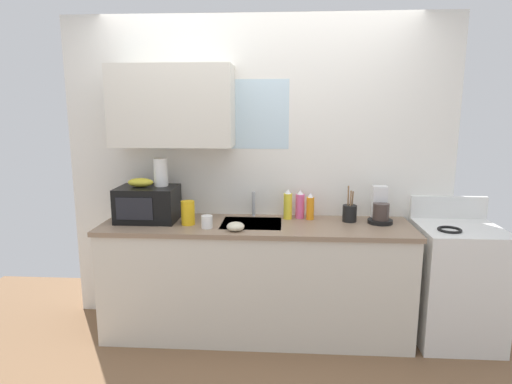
{
  "coord_description": "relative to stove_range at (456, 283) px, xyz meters",
  "views": [
    {
      "loc": [
        0.21,
        -3.25,
        1.78
      ],
      "look_at": [
        0.0,
        0.0,
        1.15
      ],
      "focal_mm": 30.69,
      "sensor_mm": 36.0,
      "label": 1
    }
  ],
  "objects": [
    {
      "name": "sink_faucet",
      "position": [
        -1.57,
        0.24,
        0.54
      ],
      "size": [
        0.03,
        0.03,
        0.2
      ],
      "primitive_type": "cylinder",
      "color": "#B2B5BA",
      "rests_on": "counter_unit"
    },
    {
      "name": "mug_white",
      "position": [
        -1.89,
        -0.14,
        0.49
      ],
      "size": [
        0.08,
        0.08,
        0.09
      ],
      "primitive_type": "cylinder",
      "color": "white",
      "rests_on": "counter_unit"
    },
    {
      "name": "utensil_crock",
      "position": [
        -0.81,
        0.12,
        0.51
      ],
      "size": [
        0.11,
        0.11,
        0.28
      ],
      "color": "black",
      "rests_on": "counter_unit"
    },
    {
      "name": "coffee_maker",
      "position": [
        -0.58,
        0.1,
        0.55
      ],
      "size": [
        0.19,
        0.21,
        0.28
      ],
      "color": "black",
      "rests_on": "counter_unit"
    },
    {
      "name": "paper_towel_roll",
      "position": [
        -2.29,
        0.1,
        0.82
      ],
      "size": [
        0.11,
        0.11,
        0.22
      ],
      "primitive_type": "cylinder",
      "color": "white",
      "rests_on": "microwave"
    },
    {
      "name": "kitchen_wall_assembly",
      "position": [
        -1.66,
        0.31,
        0.9
      ],
      "size": [
        3.15,
        0.42,
        2.5
      ],
      "color": "white",
      "rests_on": "ground"
    },
    {
      "name": "dish_soap_bottle_yellow",
      "position": [
        -1.29,
        0.17,
        0.56
      ],
      "size": [
        0.07,
        0.07,
        0.24
      ],
      "color": "yellow",
      "rests_on": "counter_unit"
    },
    {
      "name": "stove_range",
      "position": [
        0.0,
        0.0,
        0.0
      ],
      "size": [
        0.6,
        0.6,
        1.08
      ],
      "color": "white",
      "rests_on": "ground"
    },
    {
      "name": "cereal_canister",
      "position": [
        -2.05,
        -0.05,
        0.53
      ],
      "size": [
        0.1,
        0.1,
        0.18
      ],
      "primitive_type": "cylinder",
      "color": "gold",
      "rests_on": "counter_unit"
    },
    {
      "name": "dish_soap_bottle_orange",
      "position": [
        -1.11,
        0.16,
        0.54
      ],
      "size": [
        0.06,
        0.06,
        0.21
      ],
      "color": "orange",
      "rests_on": "counter_unit"
    },
    {
      "name": "counter_unit",
      "position": [
        -1.54,
        -0.0,
        0.0
      ],
      "size": [
        2.38,
        0.63,
        0.9
      ],
      "color": "silver",
      "rests_on": "ground"
    },
    {
      "name": "microwave",
      "position": [
        -2.39,
        0.04,
        0.58
      ],
      "size": [
        0.46,
        0.35,
        0.27
      ],
      "color": "black",
      "rests_on": "counter_unit"
    },
    {
      "name": "banana_bunch",
      "position": [
        -2.44,
        0.05,
        0.75
      ],
      "size": [
        0.2,
        0.11,
        0.07
      ],
      "primitive_type": "ellipsoid",
      "color": "gold",
      "rests_on": "microwave"
    },
    {
      "name": "dish_soap_bottle_pink",
      "position": [
        -1.19,
        0.2,
        0.55
      ],
      "size": [
        0.07,
        0.07,
        0.23
      ],
      "color": "#E55999",
      "rests_on": "counter_unit"
    },
    {
      "name": "small_bowl",
      "position": [
        -1.67,
        -0.2,
        0.47
      ],
      "size": [
        0.13,
        0.13,
        0.06
      ],
      "primitive_type": "ellipsoid",
      "color": "beige",
      "rests_on": "counter_unit"
    }
  ]
}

